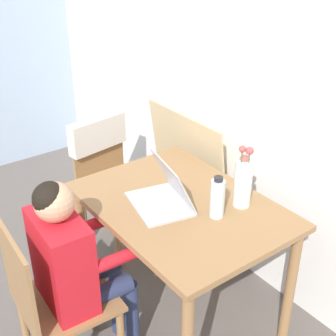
{
  "coord_description": "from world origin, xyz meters",
  "views": [
    {
      "loc": [
        1.61,
        0.44,
        1.94
      ],
      "look_at": [
        0.1,
        1.56,
        0.93
      ],
      "focal_mm": 50.0,
      "sensor_mm": 36.0,
      "label": 1
    }
  ],
  "objects_px": {
    "person_seated": "(73,259)",
    "laptop": "(165,194)",
    "water_bottle": "(217,198)",
    "flower_vase": "(243,180)",
    "chair_occupied": "(53,303)",
    "chair_spare": "(106,163)"
  },
  "relations": [
    {
      "from": "person_seated",
      "to": "laptop",
      "type": "xyz_separation_m",
      "value": [
        0.02,
        0.48,
        0.16
      ]
    },
    {
      "from": "laptop",
      "to": "water_bottle",
      "type": "bearing_deg",
      "value": 42.21
    },
    {
      "from": "laptop",
      "to": "flower_vase",
      "type": "relative_size",
      "value": 1.16
    },
    {
      "from": "chair_occupied",
      "to": "person_seated",
      "type": "relative_size",
      "value": 0.82
    },
    {
      "from": "water_bottle",
      "to": "chair_occupied",
      "type": "bearing_deg",
      "value": -109.26
    },
    {
      "from": "chair_occupied",
      "to": "laptop",
      "type": "distance_m",
      "value": 0.69
    },
    {
      "from": "laptop",
      "to": "water_bottle",
      "type": "height_order",
      "value": "laptop"
    },
    {
      "from": "chair_spare",
      "to": "flower_vase",
      "type": "bearing_deg",
      "value": -90.73
    },
    {
      "from": "chair_occupied",
      "to": "water_bottle",
      "type": "bearing_deg",
      "value": -106.32
    },
    {
      "from": "chair_spare",
      "to": "water_bottle",
      "type": "distance_m",
      "value": 1.08
    },
    {
      "from": "chair_occupied",
      "to": "laptop",
      "type": "relative_size",
      "value": 2.34
    },
    {
      "from": "chair_occupied",
      "to": "water_bottle",
      "type": "relative_size",
      "value": 4.18
    },
    {
      "from": "chair_occupied",
      "to": "flower_vase",
      "type": "xyz_separation_m",
      "value": [
        0.25,
        0.87,
        0.44
      ]
    },
    {
      "from": "chair_occupied",
      "to": "person_seated",
      "type": "distance_m",
      "value": 0.23
    },
    {
      "from": "chair_occupied",
      "to": "water_bottle",
      "type": "distance_m",
      "value": 0.86
    },
    {
      "from": "chair_spare",
      "to": "water_bottle",
      "type": "relative_size",
      "value": 4.23
    },
    {
      "from": "chair_spare",
      "to": "flower_vase",
      "type": "relative_size",
      "value": 2.75
    },
    {
      "from": "chair_spare",
      "to": "water_bottle",
      "type": "xyz_separation_m",
      "value": [
        1.04,
        -0.02,
        0.27
      ]
    },
    {
      "from": "chair_occupied",
      "to": "water_bottle",
      "type": "height_order",
      "value": "water_bottle"
    },
    {
      "from": "chair_spare",
      "to": "person_seated",
      "type": "xyz_separation_m",
      "value": [
        0.8,
        -0.62,
        0.06
      ]
    },
    {
      "from": "chair_spare",
      "to": "laptop",
      "type": "xyz_separation_m",
      "value": [
        0.82,
        -0.14,
        0.23
      ]
    },
    {
      "from": "person_seated",
      "to": "flower_vase",
      "type": "bearing_deg",
      "value": -104.9
    }
  ]
}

